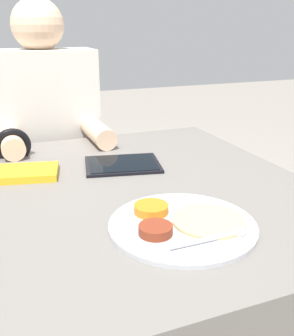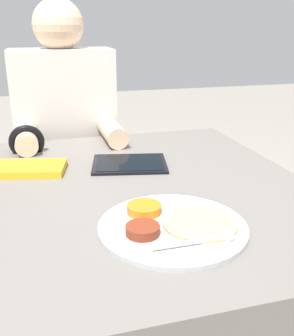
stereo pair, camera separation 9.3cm
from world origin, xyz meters
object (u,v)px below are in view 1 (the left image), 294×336
tablet_device (123,164)px  person_diner (51,169)px  thali_tray (182,224)px  red_notebook (22,174)px

tablet_device → person_diner: bearing=106.3°
thali_tray → red_notebook: (-0.27, 0.41, 0.00)m
thali_tray → person_diner: size_ratio=0.25×
red_notebook → thali_tray: bearing=-56.7°
red_notebook → tablet_device: bearing=-3.9°
thali_tray → red_notebook: bearing=123.3°
tablet_device → person_diner: person_diner is taller
person_diner → tablet_device: bearing=-73.7°
thali_tray → person_diner: bearing=98.8°
thali_tray → red_notebook: 0.49m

